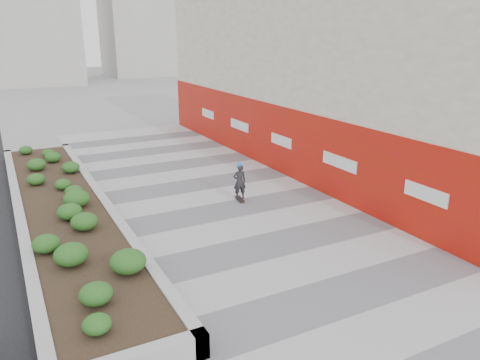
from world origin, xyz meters
name	(u,v)px	position (x,y,z in m)	size (l,w,h in m)	color
ground	(315,269)	(0.00, 0.00, 0.00)	(160.00, 160.00, 0.00)	gray
walkway	(260,229)	(0.00, 3.00, 0.01)	(8.00, 36.00, 0.01)	#A8A8AD
building	(326,79)	(6.98, 8.98, 3.98)	(6.04, 24.08, 8.00)	beige
planter	(62,206)	(-5.50, 7.00, 0.42)	(3.00, 18.00, 0.90)	#9E9EA0
manhole_cover	(273,226)	(0.50, 3.00, 0.00)	(0.44, 0.44, 0.01)	#595654
skateboarder	(240,181)	(0.66, 5.69, 0.75)	(0.55, 0.75, 1.49)	beige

